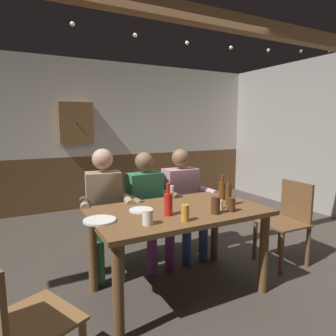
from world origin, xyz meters
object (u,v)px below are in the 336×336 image
at_px(plate_0, 100,220).
at_px(pint_glass_2, 148,217).
at_px(table_candle, 221,204).
at_px(bottle_0, 229,194).
at_px(person_1, 148,204).
at_px(chair_empty_near_right, 288,220).
at_px(dining_table, 178,222).
at_px(pint_glass_0, 216,205).
at_px(plate_1, 141,210).
at_px(person_0, 105,206).
at_px(pint_glass_1, 185,213).
at_px(bottle_1, 222,190).
at_px(bottle_2, 168,203).
at_px(pint_glass_4, 171,192).
at_px(pint_glass_3, 231,205).
at_px(person_2, 183,197).
at_px(chair_empty_near_left, 14,326).
at_px(wall_dart_cabinet, 76,123).

distance_m(plate_0, pint_glass_2, 0.38).
distance_m(table_candle, bottle_0, 0.16).
bearing_deg(person_1, chair_empty_near_right, 149.27).
relative_size(dining_table, pint_glass_0, 10.48).
bearing_deg(plate_1, person_1, 60.92).
bearing_deg(plate_1, person_0, 105.34).
distance_m(person_1, pint_glass_1, 0.98).
bearing_deg(bottle_1, person_1, 134.47).
height_order(chair_empty_near_right, table_candle, chair_empty_near_right).
relative_size(chair_empty_near_right, pint_glass_1, 6.88).
xyz_separation_m(chair_empty_near_right, plate_1, (-1.64, 0.14, 0.30)).
distance_m(bottle_2, pint_glass_4, 0.55).
relative_size(person_0, bottle_2, 4.76).
bearing_deg(person_1, pint_glass_0, 99.18).
height_order(table_candle, pint_glass_1, pint_glass_1).
height_order(person_1, chair_empty_near_right, person_1).
xyz_separation_m(plate_0, pint_glass_1, (0.58, -0.30, 0.06)).
height_order(person_1, pint_glass_3, person_1).
height_order(dining_table, person_2, person_2).
relative_size(table_candle, bottle_2, 0.30).
height_order(plate_1, pint_glass_2, pint_glass_2).
relative_size(chair_empty_near_left, bottle_0, 3.13).
height_order(chair_empty_near_right, wall_dart_cabinet, wall_dart_cabinet).
relative_size(dining_table, person_0, 1.20).
relative_size(pint_glass_0, wall_dart_cabinet, 0.20).
bearing_deg(bottle_1, person_2, 100.25).
height_order(plate_1, bottle_2, bottle_2).
distance_m(plate_0, wall_dart_cabinet, 3.16).
relative_size(bottle_2, pint_glass_1, 2.06).
xyz_separation_m(person_1, plate_0, (-0.69, -0.66, 0.12)).
distance_m(chair_empty_near_right, chair_empty_near_left, 2.69).
relative_size(bottle_0, pint_glass_2, 2.48).
bearing_deg(pint_glass_0, bottle_2, 158.31).
distance_m(person_2, pint_glass_4, 0.48).
bearing_deg(plate_1, pint_glass_1, -64.43).
distance_m(bottle_2, pint_glass_1, 0.20).
relative_size(chair_empty_near_left, bottle_1, 3.72).
bearing_deg(dining_table, bottle_1, 10.10).
relative_size(dining_table, bottle_2, 5.69).
relative_size(dining_table, pint_glass_3, 12.71).
bearing_deg(table_candle, chair_empty_near_right, 7.33).
xyz_separation_m(chair_empty_near_left, pint_glass_4, (1.42, 0.95, 0.35)).
bearing_deg(table_candle, plate_1, 157.30).
relative_size(bottle_0, bottle_1, 1.19).
height_order(chair_empty_near_left, bottle_2, bottle_2).
bearing_deg(chair_empty_near_left, pint_glass_3, 76.54).
distance_m(pint_glass_0, pint_glass_1, 0.32).
height_order(person_2, wall_dart_cabinet, wall_dart_cabinet).
xyz_separation_m(person_0, table_candle, (0.79, -0.84, 0.12)).
xyz_separation_m(pint_glass_1, pint_glass_2, (-0.28, 0.06, -0.01)).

